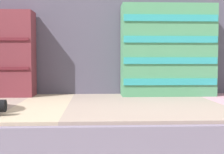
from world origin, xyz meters
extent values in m
cube|color=slate|center=(0.00, 0.11, 0.29)|extent=(1.74, 0.86, 0.22)
cube|color=tan|center=(-0.19, 0.09, 0.40)|extent=(0.19, 0.77, 0.01)
cube|color=gray|center=(0.00, 0.09, 0.40)|extent=(0.19, 0.77, 0.01)
cube|color=gray|center=(0.19, 0.09, 0.40)|extent=(0.19, 0.77, 0.01)
cube|color=gray|center=(0.37, 0.09, 0.40)|extent=(0.19, 0.77, 0.01)
cube|color=#514C60|center=(0.00, 0.48, 0.67)|extent=(1.74, 0.14, 0.53)
cube|color=#4C9366|center=(0.33, 0.34, 0.61)|extent=(0.41, 0.13, 0.40)
cube|color=teal|center=(0.33, 0.27, 0.47)|extent=(0.41, 0.01, 0.03)
cube|color=teal|center=(0.33, 0.27, 0.56)|extent=(0.41, 0.01, 0.03)
cube|color=teal|center=(0.33, 0.27, 0.65)|extent=(0.41, 0.01, 0.03)
cube|color=teal|center=(0.33, 0.27, 0.75)|extent=(0.41, 0.01, 0.03)
camera|label=1|loc=(0.01, -1.19, 0.57)|focal=55.00mm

